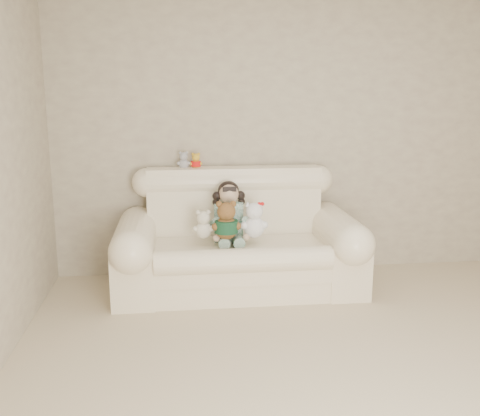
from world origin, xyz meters
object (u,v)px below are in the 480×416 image
brown_teddy (226,217)px  white_cat (254,216)px  seated_child (229,211)px  sofa (239,232)px  cream_teddy (203,222)px

brown_teddy → white_cat: 0.24m
seated_child → brown_teddy: 0.23m
brown_teddy → sofa: bearing=48.8°
seated_child → brown_teddy: bearing=-93.9°
white_cat → sofa: bearing=142.4°
seated_child → cream_teddy: bearing=-136.2°
sofa → white_cat: (0.12, -0.12, 0.17)m
brown_teddy → white_cat: brown_teddy is taller
seated_child → brown_teddy: (-0.04, -0.23, 0.00)m
sofa → seated_child: sofa is taller
seated_child → white_cat: 0.27m
brown_teddy → cream_teddy: size_ratio=1.35×
sofa → brown_teddy: sofa is taller
cream_teddy → brown_teddy: bearing=-29.5°
seated_child → cream_teddy: (-0.23, -0.17, -0.04)m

